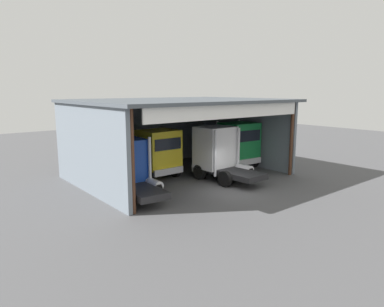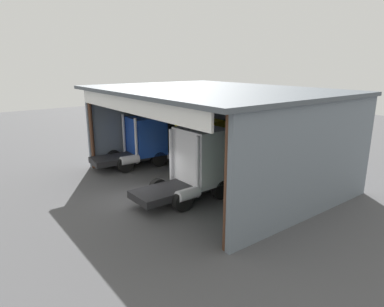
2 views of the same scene
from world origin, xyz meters
The scene contains 8 objects.
ground_plane centered at (0.00, 0.00, 0.00)m, with size 80.00×80.00×0.00m, color #4C4C4F.
workshop_shed centered at (0.00, 5.92, 3.78)m, with size 14.09×10.69×5.48m.
truck_blue_center_left_bay centered at (-5.16, 3.10, 1.70)m, with size 2.57×5.16×3.48m.
truck_yellow_center_bay centered at (-1.52, 5.58, 1.80)m, with size 2.65×4.35×3.40m.
truck_white_center_right_bay centered at (1.62, 2.57, 1.85)m, with size 2.69×5.12×3.63m.
truck_green_left_bay centered at (5.20, 4.31, 1.91)m, with size 2.79×4.52×3.70m.
oil_drum centered at (-3.46, 8.94, 0.44)m, with size 0.58×0.58×0.88m, color #194CB2.
tool_cart centered at (1.91, 8.32, 0.50)m, with size 0.90×0.60×1.00m, color red.
Camera 1 is at (-14.78, -14.70, 6.14)m, focal length 32.77 mm.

